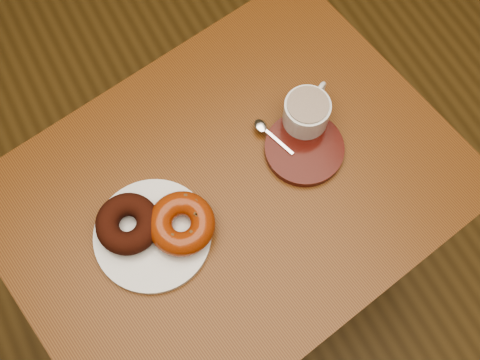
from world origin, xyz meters
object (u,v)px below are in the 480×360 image
saucer (304,149)px  cafe_table (231,211)px  donut_plate (153,235)px  coffee_cup (307,112)px

saucer → cafe_table: bearing=-179.0°
donut_plate → saucer: 0.31m
cafe_table → saucer: size_ratio=6.17×
coffee_cup → donut_plate: bearing=160.2°
donut_plate → coffee_cup: 0.35m
donut_plate → saucer: bearing=3.0°
cafe_table → coffee_cup: (0.18, 0.05, 0.16)m
donut_plate → coffee_cup: coffee_cup is taller
donut_plate → saucer: saucer is taller
cafe_table → saucer: 0.20m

